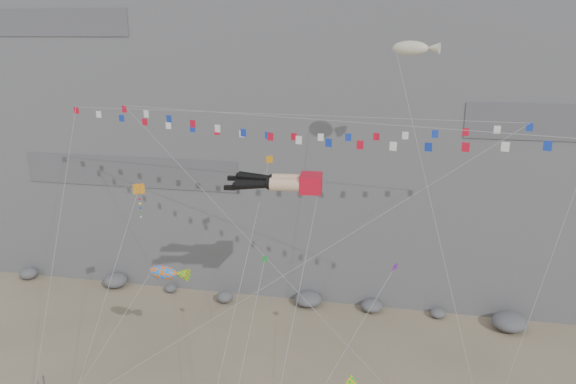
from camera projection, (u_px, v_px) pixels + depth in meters
The scene contains 11 objects.
cliff at pixel (334, 34), 60.95m from camera, with size 80.00×28.00×50.00m, color slate.
talus_boulders at pixel (308, 299), 53.46m from camera, with size 60.00×3.00×1.20m, color #5E5E63, non-canonical shape.
legs_kite at pixel (284, 182), 38.79m from camera, with size 6.84×15.50×20.80m.
flag_banner_upper at pixel (280, 115), 42.62m from camera, with size 35.40×15.89×27.76m.
flag_banner_lower at pixel (314, 120), 36.78m from camera, with size 31.44×12.26×23.69m.
harlequin_kite at pixel (138, 190), 38.12m from camera, with size 4.08×7.48×16.50m.
fish_windsock at pixel (163, 273), 38.93m from camera, with size 7.52×6.60×12.16m.
blimp_windsock at pixel (410, 49), 38.92m from camera, with size 8.15×13.72×27.78m.
small_kite_a at pixel (268, 164), 41.48m from camera, with size 1.58×16.43×22.42m.
small_kite_b at pixel (393, 271), 36.23m from camera, with size 7.09×8.63×14.64m.
small_kite_c at pixel (264, 264), 36.08m from camera, with size 1.42×9.11×13.91m.
Camera 1 is at (7.87, -31.04, 25.04)m, focal length 35.00 mm.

